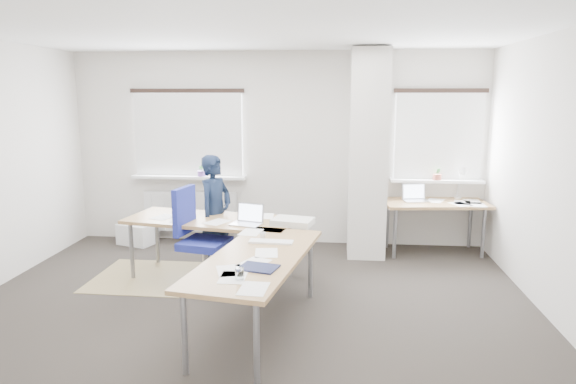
# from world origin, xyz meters

# --- Properties ---
(ground) EXTENTS (6.00, 6.00, 0.00)m
(ground) POSITION_xyz_m (0.00, 0.00, 0.00)
(ground) COLOR black
(ground) RESTS_ON ground
(room_shell) EXTENTS (6.04, 5.04, 2.82)m
(room_shell) POSITION_xyz_m (0.18, 0.45, 1.75)
(room_shell) COLOR beige
(room_shell) RESTS_ON ground
(floor_mat) EXTENTS (1.44, 1.22, 0.01)m
(floor_mat) POSITION_xyz_m (-1.31, 0.81, 0.00)
(floor_mat) COLOR olive
(floor_mat) RESTS_ON ground
(white_crate) EXTENTS (0.60, 0.51, 0.31)m
(white_crate) POSITION_xyz_m (-2.05, 2.17, 0.15)
(white_crate) COLOR white
(white_crate) RESTS_ON ground
(desk_main) EXTENTS (2.40, 2.98, 0.96)m
(desk_main) POSITION_xyz_m (-0.17, 0.22, 0.69)
(desk_main) COLOR olive
(desk_main) RESTS_ON ground
(desk_side) EXTENTS (1.47, 0.85, 1.22)m
(desk_side) POSITION_xyz_m (2.26, 2.16, 0.69)
(desk_side) COLOR olive
(desk_side) RESTS_ON ground
(task_chair) EXTENTS (0.64, 0.62, 1.15)m
(task_chair) POSITION_xyz_m (-0.65, 0.63, 0.32)
(task_chair) COLOR navy
(task_chair) RESTS_ON ground
(person) EXTENTS (0.53, 0.63, 1.46)m
(person) POSITION_xyz_m (-0.62, 1.20, 0.73)
(person) COLOR black
(person) RESTS_ON ground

